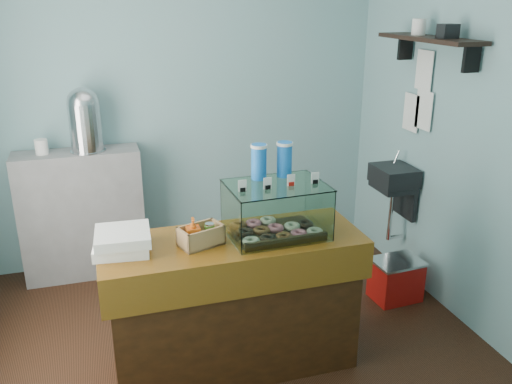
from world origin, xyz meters
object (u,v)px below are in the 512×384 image
object	(u,v)px
counter	(233,302)
coffee_urn	(85,118)
display_case	(274,206)
red_cooler	(396,279)

from	to	relation	value
counter	coffee_urn	xyz separation A→B (m)	(-0.80, 1.56, 0.91)
display_case	coffee_urn	bearing A→B (deg)	122.96
display_case	red_cooler	xyz separation A→B (m)	(1.16, 0.39, -0.91)
counter	coffee_urn	distance (m)	1.97
counter	display_case	bearing A→B (deg)	4.81
counter	display_case	world-z (taller)	display_case
coffee_urn	red_cooler	xyz separation A→B (m)	(2.24, -1.14, -1.20)
display_case	counter	bearing A→B (deg)	-177.25
counter	display_case	size ratio (longest dim) A/B	2.64
counter	red_cooler	distance (m)	1.52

